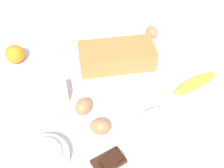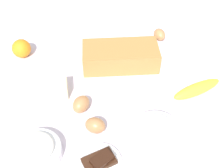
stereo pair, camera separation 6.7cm
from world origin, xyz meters
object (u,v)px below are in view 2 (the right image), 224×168
Objects in this scene: butter_block at (54,89)px; egg_near_butter at (95,125)px; banana at (197,89)px; sugar_bowl at (157,131)px; chocolate_plate at (99,162)px; loaf_pan at (120,56)px; egg_beside_bowl at (159,34)px; egg_loose at (81,104)px; flour_bowl at (36,150)px; orange_fruit at (21,48)px.

egg_near_butter is (0.10, -0.18, -0.01)m from butter_block.
sugar_bowl is at bearing -147.69° from banana.
loaf_pan is at bearing 64.18° from chocolate_plate.
egg_beside_bowl reaches higher than banana.
egg_loose is at bearing 91.17° from chocolate_plate.
egg_near_butter is at bearing 155.02° from sugar_bowl.
banana is at bearing 9.15° from flour_bowl.
flour_bowl is at bearing -90.06° from orange_fruit.
sugar_bowl is 1.57× the size of butter_block.
egg_beside_bowl is at bearing 35.34° from egg_loose.
loaf_pan is 0.43m from chocolate_plate.
egg_beside_bowl is 0.92× the size of egg_loose.
chocolate_plate is (-0.19, -0.04, -0.02)m from sugar_bowl.
banana is 2.88× the size of egg_loose.
chocolate_plate is at bearing -73.27° from orange_fruit.
egg_loose is (-0.19, 0.17, -0.01)m from sugar_bowl.
egg_near_butter is (-0.17, 0.08, -0.01)m from sugar_bowl.
flour_bowl reaches higher than egg_near_butter.
sugar_bowl is 0.19m from egg_near_butter.
egg_near_butter is at bearing -134.82° from egg_beside_bowl.
chocolate_plate is (0.00, -0.21, -0.02)m from egg_loose.
egg_loose is 0.21m from chocolate_plate.
flour_bowl is 2.26× the size of egg_near_butter.
orange_fruit is at bearing 145.75° from banana.
sugar_bowl reaches higher than chocolate_plate.
loaf_pan reaches higher than egg_beside_bowl.
loaf_pan is 0.30m from banana.
orange_fruit reaches higher than banana.
flour_bowl is 2.19× the size of egg_loose.
sugar_bowl is 0.24m from banana.
banana is at bearing -89.94° from egg_beside_bowl.
loaf_pan reaches higher than sugar_bowl.
loaf_pan reaches higher than chocolate_plate.
loaf_pan is at bearing -152.69° from egg_beside_bowl.
egg_beside_bowl is at bearing -5.58° from orange_fruit.
egg_near_butter is 0.12m from chocolate_plate.
egg_near_butter is (0.18, 0.04, -0.00)m from flour_bowl.
loaf_pan is 4.17× the size of orange_fruit.
loaf_pan is 2.32× the size of chocolate_plate.
butter_block is 1.37× the size of egg_loose.
flour_bowl is 0.21m from egg_loose.
banana is at bearing 23.09° from chocolate_plate.
flour_bowl is 0.76× the size of banana.
orange_fruit is at bearing 168.47° from loaf_pan.
egg_near_butter is at bearing -172.21° from banana.
egg_near_butter is 0.53m from egg_beside_bowl.
egg_near_butter is (-0.17, -0.27, -0.02)m from loaf_pan.
butter_block is 1.49× the size of egg_beside_bowl.
sugar_bowl is 0.37m from butter_block.
orange_fruit is 0.56m from egg_beside_bowl.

